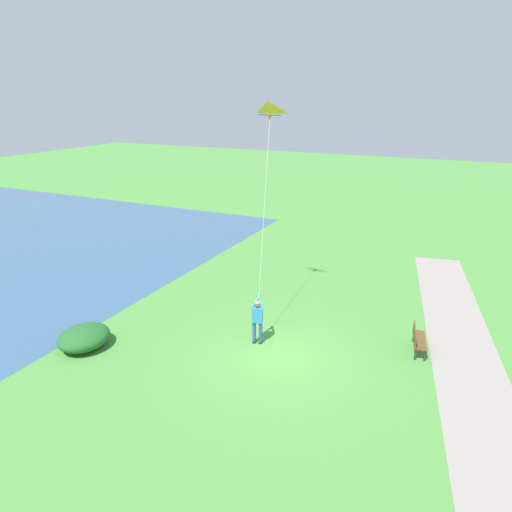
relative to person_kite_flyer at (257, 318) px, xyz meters
name	(u,v)px	position (x,y,z in m)	size (l,w,h in m)	color
ground_plane	(279,357)	(-1.14, 0.63, -1.05)	(120.00, 120.00, 0.00)	#4C8E3D
walkway_path	(493,454)	(-8.10, 2.63, -1.04)	(2.40, 32.00, 0.02)	gray
person_kite_flyer	(257,318)	(0.00, 0.00, 0.00)	(0.50, 0.63, 1.83)	#232328
flying_kite	(268,113)	(1.12, -3.27, 7.20)	(1.63, 3.23, 6.91)	yellow
park_bench_near_walkway	(418,338)	(-5.54, -1.98, -0.54)	(0.71, 1.56, 0.88)	brown
lakeside_shrub	(84,337)	(5.67, 3.10, -0.64)	(1.76, 2.00, 0.81)	#236028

